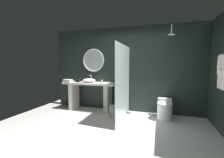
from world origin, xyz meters
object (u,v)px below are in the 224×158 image
waste_bin (113,111)px  tumbler_cup (102,81)px  tissue_box (78,81)px  folded_hand_towel (68,81)px  rain_shower_head (171,34)px  round_wall_mirror (93,60)px  vessel_sink (89,80)px  toilet (165,109)px

waste_bin → tumbler_cup: bearing=141.3°
tissue_box → waste_bin: 1.56m
tissue_box → folded_hand_towel: size_ratio=0.45×
rain_shower_head → round_wall_mirror: bearing=173.4°
vessel_sink → tissue_box: size_ratio=3.13×
vessel_sink → round_wall_mirror: round_wall_mirror is taller
vessel_sink → folded_hand_towel: 0.68m
vessel_sink → tissue_box: vessel_sink is taller
vessel_sink → toilet: 2.40m
vessel_sink → tissue_box: 0.38m
tumbler_cup → folded_hand_towel: tumbler_cup is taller
toilet → waste_bin: bearing=-166.4°
vessel_sink → round_wall_mirror: (0.05, 0.23, 0.63)m
round_wall_mirror → toilet: round_wall_mirror is taller
tumbler_cup → folded_hand_towel: size_ratio=0.35×
round_wall_mirror → tumbler_cup: bearing=-37.1°
tumbler_cup → toilet: bearing=-1.1°
vessel_sink → folded_hand_towel: size_ratio=1.42×
tissue_box → rain_shower_head: 3.07m
vessel_sink → rain_shower_head: (2.39, -0.04, 1.30)m
toilet → waste_bin: size_ratio=1.71×
tumbler_cup → toilet: (1.83, -0.04, -0.68)m
tissue_box → waste_bin: (1.30, -0.40, -0.75)m
tumbler_cup → waste_bin: tumbler_cup is taller
tumbler_cup → toilet: 1.95m
vessel_sink → rain_shower_head: 2.73m
vessel_sink → waste_bin: vessel_sink is taller
tumbler_cup → waste_bin: size_ratio=0.30×
vessel_sink → folded_hand_towel: vessel_sink is taller
tumbler_cup → waste_bin: 0.97m
waste_bin → toilet: bearing=13.6°
tissue_box → waste_bin: size_ratio=0.38×
toilet → round_wall_mirror: bearing=171.1°
tissue_box → folded_hand_towel: bearing=-150.0°
rain_shower_head → toilet: rain_shower_head is taller
round_wall_mirror → folded_hand_towel: (-0.70, -0.44, -0.65)m
round_wall_mirror → rain_shower_head: rain_shower_head is taller
vessel_sink → toilet: (2.29, -0.12, -0.70)m
toilet → folded_hand_towel: (-2.94, -0.09, 0.68)m
round_wall_mirror → waste_bin: bearing=-37.9°
tumbler_cup → toilet: tumbler_cup is taller
vessel_sink → folded_hand_towel: (-0.65, -0.21, -0.02)m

